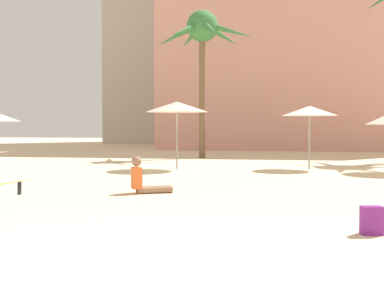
{
  "coord_description": "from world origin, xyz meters",
  "views": [
    {
      "loc": [
        1.06,
        -4.57,
        1.58
      ],
      "look_at": [
        -0.51,
        4.95,
        1.23
      ],
      "focal_mm": 45.78,
      "sensor_mm": 36.0,
      "label": 1
    }
  ],
  "objects_px": {
    "cafe_umbrella_0": "(177,107)",
    "cafe_umbrella_3": "(310,111)",
    "backpack": "(371,221)",
    "palm_tree_far_left": "(202,35)",
    "person_mid_right": "(144,181)"
  },
  "relations": [
    {
      "from": "cafe_umbrella_3",
      "to": "backpack",
      "type": "distance_m",
      "value": 11.15
    },
    {
      "from": "cafe_umbrella_0",
      "to": "cafe_umbrella_3",
      "type": "distance_m",
      "value": 4.86
    },
    {
      "from": "palm_tree_far_left",
      "to": "cafe_umbrella_3",
      "type": "xyz_separation_m",
      "value": [
        4.8,
        -5.78,
        -3.96
      ]
    },
    {
      "from": "cafe_umbrella_3",
      "to": "backpack",
      "type": "xyz_separation_m",
      "value": [
        0.1,
        -10.98,
        -1.95
      ]
    },
    {
      "from": "palm_tree_far_left",
      "to": "backpack",
      "type": "height_order",
      "value": "palm_tree_far_left"
    },
    {
      "from": "palm_tree_far_left",
      "to": "person_mid_right",
      "type": "xyz_separation_m",
      "value": [
        0.48,
        -12.99,
        -5.81
      ]
    },
    {
      "from": "cafe_umbrella_3",
      "to": "palm_tree_far_left",
      "type": "bearing_deg",
      "value": 129.71
    },
    {
      "from": "backpack",
      "to": "person_mid_right",
      "type": "distance_m",
      "value": 5.81
    },
    {
      "from": "cafe_umbrella_0",
      "to": "backpack",
      "type": "bearing_deg",
      "value": -64.38
    },
    {
      "from": "palm_tree_far_left",
      "to": "cafe_umbrella_0",
      "type": "bearing_deg",
      "value": -90.01
    },
    {
      "from": "cafe_umbrella_3",
      "to": "person_mid_right",
      "type": "height_order",
      "value": "cafe_umbrella_3"
    },
    {
      "from": "cafe_umbrella_0",
      "to": "backpack",
      "type": "relative_size",
      "value": 5.93
    },
    {
      "from": "palm_tree_far_left",
      "to": "backpack",
      "type": "bearing_deg",
      "value": -73.7
    },
    {
      "from": "cafe_umbrella_0",
      "to": "person_mid_right",
      "type": "relative_size",
      "value": 2.43
    },
    {
      "from": "cafe_umbrella_0",
      "to": "cafe_umbrella_3",
      "type": "bearing_deg",
      "value": 8.95
    }
  ]
}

